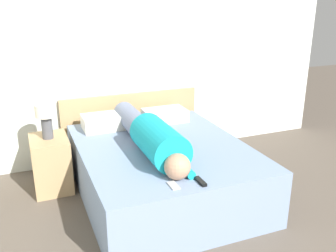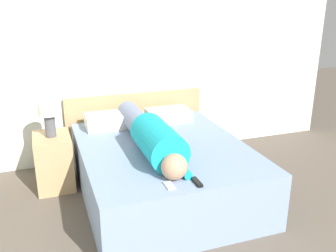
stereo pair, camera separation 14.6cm
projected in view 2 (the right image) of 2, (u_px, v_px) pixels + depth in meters
The scene contains 10 objects.
wall_back at pixel (149, 51), 4.47m from camera, with size 5.02×0.06×2.60m.
bed at pixel (163, 170), 3.74m from camera, with size 1.57×1.93×0.54m.
headboard at pixel (136, 125), 4.64m from camera, with size 1.69×0.04×0.81m.
nightstand at pixel (54, 161), 3.92m from camera, with size 0.37×0.50×0.56m.
table_lamp at pixel (49, 114), 3.75m from camera, with size 0.20×0.20×0.36m.
person_lying at pixel (151, 136), 3.50m from camera, with size 0.34×1.67×0.34m.
pillow_near_headboard at pixel (109, 121), 4.14m from camera, with size 0.51×0.32×0.15m.
pillow_second at pixel (168, 115), 4.36m from camera, with size 0.49×0.32×0.14m.
tv_remote at pixel (197, 182), 2.91m from camera, with size 0.04×0.15×0.02m.
cell_phone at pixel (169, 186), 2.87m from camera, with size 0.06×0.13×0.01m.
Camera 2 is at (-1.29, -0.43, 1.92)m, focal length 40.00 mm.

